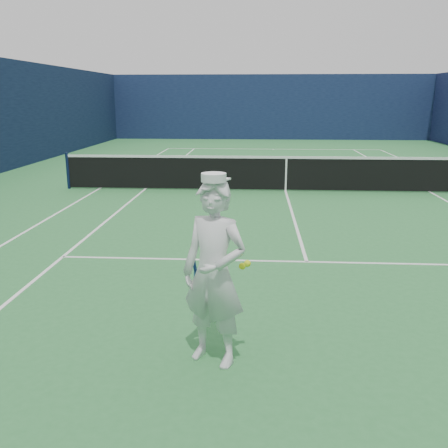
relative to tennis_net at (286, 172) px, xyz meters
name	(u,v)px	position (x,y,z in m)	size (l,w,h in m)	color
ground	(285,191)	(0.00, 0.00, -0.55)	(80.00, 80.00, 0.00)	#2C7439
court_markings	(285,191)	(0.00, 0.00, -0.55)	(11.03, 23.83, 0.01)	white
windscreen_fence	(288,120)	(0.00, 0.00, 1.45)	(20.12, 36.12, 4.00)	#101C3D
tennis_net	(286,172)	(0.00, 0.00, 0.00)	(12.88, 0.09, 1.07)	#141E4C
tennis_player	(214,273)	(-1.26, -9.64, 0.40)	(0.81, 0.75, 1.95)	silver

